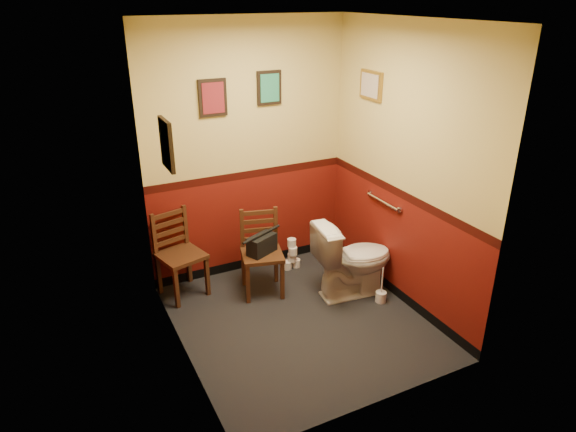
# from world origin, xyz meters

# --- Properties ---
(floor) EXTENTS (2.20, 2.40, 0.00)m
(floor) POSITION_xyz_m (0.00, 0.00, 0.00)
(floor) COLOR black
(floor) RESTS_ON ground
(ceiling) EXTENTS (2.20, 2.40, 0.00)m
(ceiling) POSITION_xyz_m (0.00, 0.00, 2.70)
(ceiling) COLOR silver
(ceiling) RESTS_ON ground
(wall_back) EXTENTS (2.20, 0.00, 2.70)m
(wall_back) POSITION_xyz_m (0.00, 1.20, 1.35)
(wall_back) COLOR #5F120C
(wall_back) RESTS_ON ground
(wall_front) EXTENTS (2.20, 0.00, 2.70)m
(wall_front) POSITION_xyz_m (0.00, -1.20, 1.35)
(wall_front) COLOR #5F120C
(wall_front) RESTS_ON ground
(wall_left) EXTENTS (0.00, 2.40, 2.70)m
(wall_left) POSITION_xyz_m (-1.10, 0.00, 1.35)
(wall_left) COLOR #5F120C
(wall_left) RESTS_ON ground
(wall_right) EXTENTS (0.00, 2.40, 2.70)m
(wall_right) POSITION_xyz_m (1.10, 0.00, 1.35)
(wall_right) COLOR #5F120C
(wall_right) RESTS_ON ground
(grab_bar) EXTENTS (0.05, 0.56, 0.06)m
(grab_bar) POSITION_xyz_m (1.07, 0.25, 0.95)
(grab_bar) COLOR silver
(grab_bar) RESTS_ON wall_right
(framed_print_back_a) EXTENTS (0.28, 0.04, 0.36)m
(framed_print_back_a) POSITION_xyz_m (-0.35, 1.18, 1.95)
(framed_print_back_a) COLOR black
(framed_print_back_a) RESTS_ON wall_back
(framed_print_back_b) EXTENTS (0.26, 0.04, 0.34)m
(framed_print_back_b) POSITION_xyz_m (0.25, 1.18, 2.00)
(framed_print_back_b) COLOR black
(framed_print_back_b) RESTS_ON wall_back
(framed_print_left) EXTENTS (0.04, 0.30, 0.38)m
(framed_print_left) POSITION_xyz_m (-1.08, 0.10, 1.85)
(framed_print_left) COLOR black
(framed_print_left) RESTS_ON wall_left
(framed_print_right) EXTENTS (0.04, 0.34, 0.28)m
(framed_print_right) POSITION_xyz_m (1.08, 0.60, 2.05)
(framed_print_right) COLOR olive
(framed_print_right) RESTS_ON wall_right
(toilet) EXTENTS (0.86, 0.54, 0.80)m
(toilet) POSITION_xyz_m (0.72, 0.21, 0.40)
(toilet) COLOR white
(toilet) RESTS_ON floor
(toilet_brush) EXTENTS (0.11, 0.11, 0.39)m
(toilet_brush) POSITION_xyz_m (0.90, -0.06, 0.06)
(toilet_brush) COLOR silver
(toilet_brush) RESTS_ON floor
(chair_left) EXTENTS (0.51, 0.51, 0.89)m
(chair_left) POSITION_xyz_m (-0.86, 1.01, 0.45)
(chair_left) COLOR #3D2112
(chair_left) RESTS_ON floor
(chair_right) EXTENTS (0.50, 0.50, 0.87)m
(chair_right) POSITION_xyz_m (-0.09, 0.68, 0.44)
(chair_right) COLOR #3D2112
(chair_right) RESTS_ON floor
(handbag) EXTENTS (0.34, 0.27, 0.22)m
(handbag) POSITION_xyz_m (-0.10, 0.64, 0.55)
(handbag) COLOR black
(handbag) RESTS_ON chair_right
(tp_stack) EXTENTS (0.21, 0.13, 0.36)m
(tp_stack) POSITION_xyz_m (0.40, 0.95, 0.15)
(tp_stack) COLOR silver
(tp_stack) RESTS_ON floor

